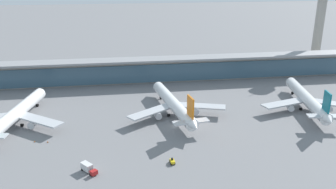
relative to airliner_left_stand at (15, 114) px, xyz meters
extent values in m
plane|color=slate|center=(71.19, -12.28, -5.37)|extent=(1200.00, 1200.00, 0.00)
cylinder|color=white|center=(0.27, 1.28, 0.02)|extent=(16.57, 53.94, 5.69)
cone|color=white|center=(6.23, 29.90, 0.02)|extent=(6.50, 6.15, 5.57)
cube|color=black|center=(5.57, 26.71, 1.02)|extent=(4.65, 3.17, 0.69)
cube|color=#B7BABF|center=(11.25, -6.06, -0.97)|extent=(23.21, 19.97, 0.69)
cylinder|color=silver|center=(8.26, -6.03, -2.93)|extent=(3.91, 4.67, 3.14)
cylinder|color=black|center=(-3.40, -0.96, -4.68)|extent=(1.43, 1.58, 1.37)
cylinder|color=black|center=(2.74, -2.24, -4.68)|extent=(1.43, 1.58, 1.37)
cylinder|color=black|center=(4.67, 22.39, -4.68)|extent=(1.43, 1.58, 1.37)
cylinder|color=white|center=(72.71, 2.77, 0.02)|extent=(13.61, 54.16, 5.69)
cone|color=white|center=(68.38, 31.68, 0.02)|extent=(6.27, 5.89, 5.57)
cone|color=white|center=(77.00, -25.86, 0.59)|extent=(5.99, 6.94, 5.12)
cube|color=black|center=(68.86, 28.46, 1.02)|extent=(4.57, 2.96, 0.69)
cube|color=#B7BABF|center=(61.33, -3.94, -0.97)|extent=(23.75, 19.06, 0.69)
cube|color=#B7BABF|center=(85.56, -0.31, -0.97)|extent=(25.26, 13.34, 0.69)
cylinder|color=silver|center=(64.32, -4.07, -2.93)|extent=(3.71, 4.54, 3.14)
cylinder|color=silver|center=(82.74, -1.31, -2.93)|extent=(3.71, 4.54, 3.14)
cube|color=orange|center=(76.27, -20.98, 7.27)|extent=(1.70, 6.89, 8.82)
cube|color=#B7BABF|center=(76.42, -21.95, 0.87)|extent=(16.15, 6.59, 0.49)
cylinder|color=black|center=(70.05, -0.60, -4.68)|extent=(1.37, 1.53, 1.37)
cylinder|color=black|center=(76.25, 0.33, -4.68)|extent=(1.37, 1.53, 1.37)
cylinder|color=black|center=(69.52, 24.10, -4.68)|extent=(1.37, 1.53, 1.37)
cylinder|color=white|center=(140.79, -0.26, 0.02)|extent=(15.36, 54.05, 5.69)
cone|color=white|center=(146.09, 28.49, 0.02)|extent=(6.41, 6.04, 5.57)
cone|color=white|center=(135.55, -28.72, 0.59)|extent=(6.17, 7.08, 5.12)
cube|color=black|center=(145.50, 25.29, 1.02)|extent=(4.62, 3.09, 0.69)
cube|color=#B7BABF|center=(127.85, -2.90, -0.97)|extent=(25.29, 12.62, 0.69)
cube|color=#B7BABF|center=(151.95, -7.34, -0.97)|extent=(23.44, 19.60, 0.69)
cylinder|color=silver|center=(130.64, -4.00, -2.93)|extent=(3.83, 4.62, 3.14)
cylinder|color=silver|center=(148.95, -7.37, -2.93)|extent=(3.83, 4.62, 3.14)
cube|color=#0F6B7A|center=(136.44, -23.87, 7.27)|extent=(1.92, 6.87, 8.82)
cube|color=#B7BABF|center=(136.27, -24.84, 0.87)|extent=(16.21, 7.08, 0.49)
cylinder|color=black|center=(137.18, -2.58, -4.68)|extent=(1.41, 1.56, 1.37)
cylinder|color=black|center=(143.35, -3.72, -4.68)|extent=(1.41, 1.56, 1.37)
cylinder|color=black|center=(144.70, 20.95, -4.68)|extent=(1.41, 1.56, 1.37)
cube|color=yellow|center=(64.83, -44.00, -4.47)|extent=(1.70, 2.90, 0.90)
cube|color=black|center=(64.81, -43.70, -3.67)|extent=(0.75, 0.75, 0.70)
cylinder|color=black|center=(65.62, -44.93, -4.92)|extent=(0.35, 0.92, 0.90)
cylinder|color=black|center=(64.20, -45.03, -4.92)|extent=(0.35, 0.92, 0.90)
cylinder|color=black|center=(65.47, -42.97, -4.92)|extent=(0.35, 0.92, 0.90)
cylinder|color=black|center=(64.05, -43.08, -4.92)|extent=(0.35, 0.92, 0.90)
cube|color=#B21E1E|center=(36.81, -47.97, -4.17)|extent=(2.92, 2.84, 1.50)
cube|color=black|center=(37.31, -48.59, -3.87)|extent=(1.69, 1.39, 0.70)
cube|color=silver|center=(34.25, -44.76, -3.52)|extent=(4.67, 5.03, 2.50)
cylinder|color=black|center=(37.14, -46.68, -4.92)|extent=(0.78, 0.88, 0.90)
cylinder|color=black|center=(35.48, -48.00, -4.92)|extent=(0.78, 0.88, 0.90)
cylinder|color=black|center=(34.14, -42.93, -4.92)|extent=(0.78, 0.88, 0.90)
cylinder|color=black|center=(32.49, -44.25, -4.92)|extent=(0.78, 0.88, 0.90)
cube|color=#9E998E|center=(71.19, 57.14, 1.63)|extent=(265.53, 8.00, 14.00)
cube|color=#3D5B70|center=(71.19, 52.84, 0.93)|extent=(260.22, 0.50, 11.20)
cube|color=gray|center=(71.19, 55.14, 9.23)|extent=(270.84, 12.80, 1.20)
cylinder|color=#9E998E|center=(190.45, 78.49, 19.76)|extent=(6.40, 6.40, 50.27)
cone|color=orange|center=(16.79, -20.10, -5.02)|extent=(0.44, 0.44, 0.70)
cube|color=black|center=(16.79, -20.10, -5.35)|extent=(0.62, 0.62, 0.04)
cone|color=orange|center=(11.43, -18.91, -5.02)|extent=(0.44, 0.44, 0.70)
cube|color=black|center=(11.43, -18.91, -5.35)|extent=(0.62, 0.62, 0.04)
camera|label=1|loc=(46.45, -156.26, 62.15)|focal=37.84mm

